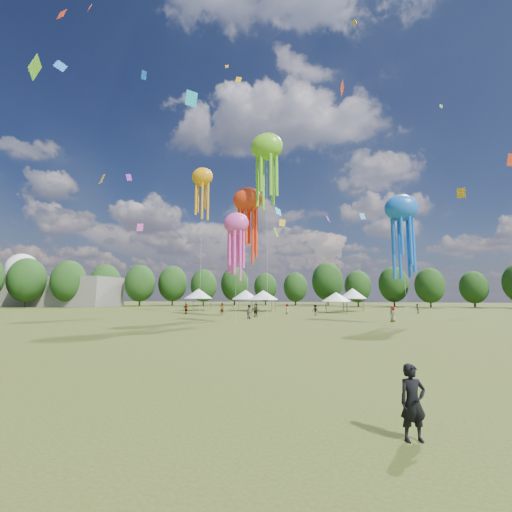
# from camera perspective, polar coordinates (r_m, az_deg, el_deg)

# --- Properties ---
(ground) EXTENTS (300.00, 300.00, 0.00)m
(ground) POSITION_cam_1_polar(r_m,az_deg,el_deg) (12.19, -19.57, -20.66)
(ground) COLOR #384416
(ground) RESTS_ON ground
(observer_main) EXTENTS (0.67, 0.54, 1.58)m
(observer_main) POSITION_cam_1_polar(r_m,az_deg,el_deg) (8.55, 24.66, -21.26)
(observer_main) COLOR black
(observer_main) RESTS_ON ground
(spectator_near) EXTENTS (1.11, 1.08, 1.80)m
(spectator_near) POSITION_cam_1_polar(r_m,az_deg,el_deg) (44.73, -1.15, -9.31)
(spectator_near) COLOR gray
(spectator_near) RESTS_ON ground
(spectators_far) EXTENTS (37.99, 20.70, 1.86)m
(spectators_far) POSITION_cam_1_polar(r_m,az_deg,el_deg) (52.13, 6.14, -8.93)
(spectators_far) COLOR gray
(spectators_far) RESTS_ON ground
(festival_tents) EXTENTS (36.07, 11.11, 4.43)m
(festival_tents) POSITION_cam_1_polar(r_m,az_deg,el_deg) (67.58, 2.70, -6.44)
(festival_tents) COLOR #47474C
(festival_tents) RESTS_ON ground
(show_kites) EXTENTS (33.88, 22.81, 26.28)m
(show_kites) POSITION_cam_1_polar(r_m,az_deg,el_deg) (49.12, 0.08, 10.19)
(show_kites) COLOR red
(show_kites) RESTS_ON ground
(small_kites) EXTENTS (74.57, 55.48, 43.72)m
(small_kites) POSITION_cam_1_polar(r_m,az_deg,el_deg) (58.61, 2.76, 19.29)
(small_kites) COLOR red
(small_kites) RESTS_ON ground
(treeline) EXTENTS (201.57, 95.24, 13.43)m
(treeline) POSITION_cam_1_polar(r_m,az_deg,el_deg) (73.36, 4.60, -3.81)
(treeline) COLOR #38281C
(treeline) RESTS_ON ground
(hangar) EXTENTS (40.00, 12.00, 8.00)m
(hangar) POSITION_cam_1_polar(r_m,az_deg,el_deg) (113.33, -31.29, -5.14)
(hangar) COLOR gray
(hangar) RESTS_ON ground
(radome) EXTENTS (9.00, 9.00, 16.00)m
(radome) POSITION_cam_1_polar(r_m,az_deg,el_deg) (129.10, -34.44, -2.34)
(radome) COLOR white
(radome) RESTS_ON ground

